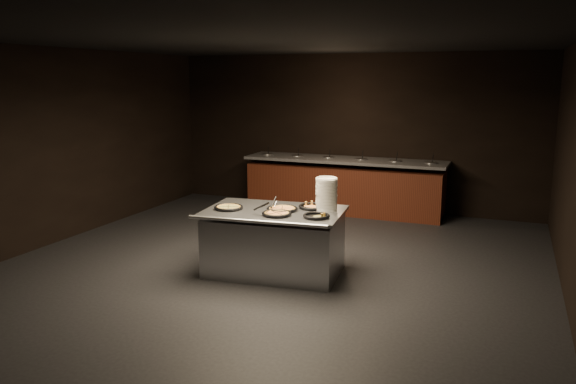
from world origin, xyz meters
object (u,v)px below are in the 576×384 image
Objects in this scene: serving_counter at (274,243)px; pan_veggie_whole at (229,207)px; plate_stack at (326,194)px; pan_cheese_whole at (282,209)px.

pan_veggie_whole is at bearing -170.09° from serving_counter.
serving_counter is 0.91m from plate_stack.
pan_veggie_whole is 0.94× the size of pan_cheese_whole.
pan_veggie_whole is at bearing -161.34° from plate_stack.
pan_veggie_whole is 0.69m from pan_cheese_whole.
pan_veggie_whole reaches higher than serving_counter.
plate_stack is 0.58m from pan_cheese_whole.
pan_cheese_whole is at bearing 14.83° from pan_veggie_whole.
serving_counter is at bearing 15.59° from pan_veggie_whole.
plate_stack is (0.61, 0.24, 0.63)m from serving_counter.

